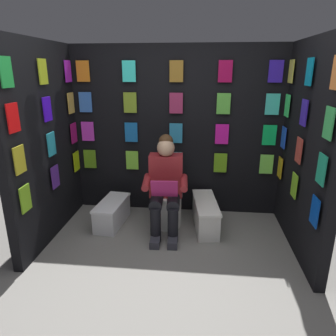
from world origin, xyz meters
name	(u,v)px	position (x,y,z in m)	size (l,w,h in m)	color
ground_plane	(162,282)	(0.00, 0.00, 0.00)	(30.00, 30.00, 0.00)	gray
display_wall_back	(176,132)	(0.00, -1.66, 1.12)	(2.86, 0.14, 2.23)	black
display_wall_left	(307,150)	(-1.43, -0.80, 1.12)	(0.14, 1.61, 2.23)	black
display_wall_right	(44,144)	(1.43, -0.80, 1.12)	(0.14, 1.61, 2.23)	black
toilet	(167,199)	(0.08, -1.21, 0.33)	(0.41, 0.56, 0.77)	white
person_reading	(165,185)	(0.07, -0.99, 0.60)	(0.54, 0.70, 1.19)	maroon
comic_longbox_near	(205,214)	(-0.42, -1.13, 0.18)	(0.36, 0.82, 0.35)	white
comic_longbox_far	(112,213)	(0.77, -1.08, 0.16)	(0.35, 0.69, 0.31)	silver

